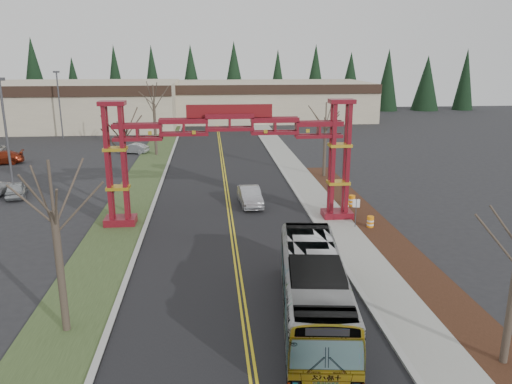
{
  "coord_description": "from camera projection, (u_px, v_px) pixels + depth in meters",
  "views": [
    {
      "loc": [
        -1.44,
        -17.08,
        11.9
      ],
      "look_at": [
        1.43,
        13.31,
        3.52
      ],
      "focal_mm": 35.0,
      "sensor_mm": 36.0,
      "label": 1
    }
  ],
  "objects": [
    {
      "name": "ground",
      "position": [
        252.0,
        367.0,
        19.68
      ],
      "size": [
        200.0,
        200.0,
        0.0
      ],
      "primitive_type": "plane",
      "color": "black",
      "rests_on": "ground"
    },
    {
      "name": "road",
      "position": [
        227.0,
        196.0,
        43.67
      ],
      "size": [
        12.0,
        110.0,
        0.02
      ],
      "primitive_type": "cube",
      "color": "black",
      "rests_on": "ground"
    },
    {
      "name": "grass_median",
      "position": [
        135.0,
        198.0,
        42.94
      ],
      "size": [
        4.0,
        110.0,
        0.08
      ],
      "primitive_type": "cube",
      "color": "#344321",
      "rests_on": "ground"
    },
    {
      "name": "sidewalk_right",
      "position": [
        313.0,
        193.0,
        44.34
      ],
      "size": [
        2.6,
        110.0,
        0.14
      ],
      "primitive_type": "cube",
      "color": "gray",
      "rests_on": "ground"
    },
    {
      "name": "curb_left",
      "position": [
        156.0,
        197.0,
        43.1
      ],
      "size": [
        0.3,
        110.0,
        0.15
      ],
      "primitive_type": "cube",
      "color": "#A7A7A2",
      "rests_on": "ground"
    },
    {
      "name": "lane_line_left",
      "position": [
        226.0,
        196.0,
        43.66
      ],
      "size": [
        0.12,
        100.0,
        0.01
      ],
      "primitive_type": "cube",
      "color": "gold",
      "rests_on": "road"
    },
    {
      "name": "bare_tree_median_far",
      "position": [
        154.0,
        104.0,
        59.9
      ],
      "size": [
        3.43,
        3.43,
        8.52
      ],
      "color": "#382D26",
      "rests_on": "ground"
    },
    {
      "name": "bare_tree_median_mid",
      "position": [
        122.0,
        141.0,
        37.68
      ],
      "size": [
        3.18,
        3.18,
        7.79
      ],
      "color": "#382D26",
      "rests_on": "ground"
    },
    {
      "name": "street_sign",
      "position": [
        356.0,
        208.0,
        35.07
      ],
      "size": [
        0.49,
        0.13,
        2.16
      ],
      "color": "#3F3F44",
      "rests_on": "ground"
    },
    {
      "name": "light_pole_near",
      "position": [
        5.0,
        126.0,
        44.18
      ],
      "size": [
        0.87,
        0.44,
        10.05
      ],
      "color": "#3F3F44",
      "rests_on": "ground"
    },
    {
      "name": "bare_tree_right_far",
      "position": [
        326.0,
        124.0,
        49.06
      ],
      "size": [
        3.18,
        3.18,
        7.5
      ],
      "color": "#382D26",
      "rests_on": "ground"
    },
    {
      "name": "barrel_south",
      "position": [
        370.0,
        222.0,
        35.35
      ],
      "size": [
        0.49,
        0.49,
        0.91
      ],
      "color": "orange",
      "rests_on": "ground"
    },
    {
      "name": "silver_sedan",
      "position": [
        250.0,
        196.0,
        40.75
      ],
      "size": [
        1.92,
        4.71,
        1.52
      ],
      "primitive_type": "imported",
      "rotation": [
        0.0,
        0.0,
        0.07
      ],
      "color": "#A5A8AD",
      "rests_on": "ground"
    },
    {
      "name": "gateway_arch",
      "position": [
        230.0,
        142.0,
        35.37
      ],
      "size": [
        18.2,
        1.6,
        8.9
      ],
      "color": "#570B15",
      "rests_on": "ground"
    },
    {
      "name": "landscape_strip",
      "position": [
        405.0,
        258.0,
        30.18
      ],
      "size": [
        2.6,
        50.0,
        0.12
      ],
      "primitive_type": "cube",
      "color": "black",
      "rests_on": "ground"
    },
    {
      "name": "bare_tree_median_near",
      "position": [
        54.0,
        212.0,
        20.82
      ],
      "size": [
        3.33,
        3.33,
        7.8
      ],
      "color": "#382D26",
      "rests_on": "ground"
    },
    {
      "name": "parked_car_far_a",
      "position": [
        133.0,
        148.0,
        62.43
      ],
      "size": [
        4.1,
        2.51,
        1.28
      ],
      "primitive_type": "imported",
      "rotation": [
        0.0,
        0.0,
        4.39
      ],
      "color": "#AAAFB1",
      "rests_on": "ground"
    },
    {
      "name": "barrel_mid",
      "position": [
        346.0,
        207.0,
        38.92
      ],
      "size": [
        0.49,
        0.49,
        0.91
      ],
      "color": "orange",
      "rests_on": "ground"
    },
    {
      "name": "retail_building_east",
      "position": [
        268.0,
        100.0,
        96.41
      ],
      "size": [
        38.0,
        20.3,
        7.0
      ],
      "color": "tan",
      "rests_on": "ground"
    },
    {
      "name": "retail_building_west",
      "position": [
        41.0,
        105.0,
        85.05
      ],
      "size": [
        46.0,
        22.3,
        7.5
      ],
      "color": "tan",
      "rests_on": "ground"
    },
    {
      "name": "barrel_north",
      "position": [
        352.0,
        201.0,
        40.35
      ],
      "size": [
        0.53,
        0.53,
        0.98
      ],
      "color": "orange",
      "rests_on": "ground"
    },
    {
      "name": "lane_line_right",
      "position": [
        229.0,
        196.0,
        43.68
      ],
      "size": [
        0.12,
        100.0,
        0.01
      ],
      "primitive_type": "cube",
      "color": "gold",
      "rests_on": "road"
    },
    {
      "name": "conifer_treeline",
      "position": [
        216.0,
        82.0,
        106.31
      ],
      "size": [
        116.1,
        5.6,
        13.0
      ],
      "color": "black",
      "rests_on": "ground"
    },
    {
      "name": "transit_bus",
      "position": [
        313.0,
        289.0,
        22.72
      ],
      "size": [
        4.08,
        11.73,
        3.2
      ],
      "primitive_type": "imported",
      "rotation": [
        0.0,
        0.0,
        -0.12
      ],
      "color": "#A4A8AC",
      "rests_on": "ground"
    },
    {
      "name": "light_pole_far",
      "position": [
        59.0,
        100.0,
        72.62
      ],
      "size": [
        0.84,
        0.42,
        9.74
      ],
      "color": "#3F3F44",
      "rests_on": "ground"
    },
    {
      "name": "parked_car_near_a",
      "position": [
        16.0,
        189.0,
        43.22
      ],
      "size": [
        2.48,
        4.27,
        1.36
      ],
      "primitive_type": "imported",
      "rotation": [
        0.0,
        0.0,
        3.37
      ],
      "color": "#ACB1B4",
      "rests_on": "ground"
    },
    {
      "name": "curb_right",
      "position": [
        297.0,
        193.0,
        44.21
      ],
      "size": [
        0.3,
        110.0,
        0.15
      ],
      "primitive_type": "cube",
      "color": "#A7A7A2",
      "rests_on": "ground"
    },
    {
      "name": "parked_car_mid_a",
      "position": [
        0.0,
        158.0,
        56.21
      ],
      "size": [
        5.43,
        3.16,
        1.48
      ],
      "primitive_type": "imported",
      "rotation": [
        0.0,
        0.0,
        4.94
      ],
      "color": "maroon",
      "rests_on": "ground"
    }
  ]
}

